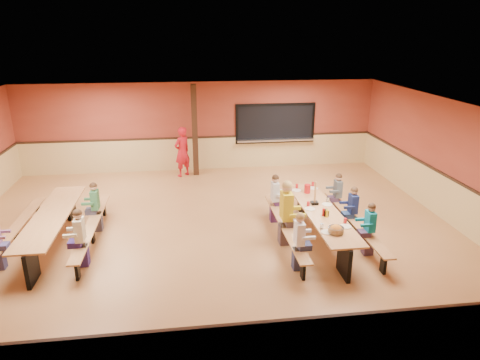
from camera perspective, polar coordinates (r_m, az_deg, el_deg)
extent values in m
plane|color=#A56C3E|center=(10.44, -3.90, -6.84)|extent=(12.00, 12.00, 0.00)
cube|color=brown|center=(14.70, -5.34, 7.10)|extent=(12.00, 0.04, 3.00)
cube|color=brown|center=(5.38, -0.57, -15.92)|extent=(12.00, 0.04, 3.00)
cube|color=brown|center=(11.82, 26.36, 2.09)|extent=(0.04, 10.00, 3.00)
cube|color=white|center=(9.51, -4.31, 9.60)|extent=(12.00, 10.00, 0.04)
cube|color=black|center=(14.98, 4.73, 7.55)|extent=(2.60, 0.06, 1.20)
cube|color=silver|center=(15.02, 4.74, 5.35)|extent=(2.70, 0.28, 0.06)
cube|color=black|center=(14.11, -6.05, 6.56)|extent=(0.18, 0.18, 3.00)
cube|color=#BA7E4A|center=(9.90, 10.76, -4.10)|extent=(0.75, 3.60, 0.04)
cube|color=black|center=(8.76, 13.73, -10.30)|extent=(0.08, 0.60, 0.70)
cube|color=black|center=(11.40, 8.28, -2.75)|extent=(0.08, 0.60, 0.70)
cube|color=#BA7E4A|center=(9.80, 6.04, -5.95)|extent=(0.26, 3.60, 0.04)
cube|color=black|center=(9.90, 5.99, -7.12)|extent=(0.06, 0.18, 0.41)
cube|color=#BA7E4A|center=(10.29, 15.05, -5.26)|extent=(0.26, 3.60, 0.04)
cube|color=black|center=(10.38, 14.95, -6.39)|extent=(0.06, 0.18, 0.41)
cube|color=#BA7E4A|center=(10.40, -23.82, -4.32)|extent=(0.75, 3.60, 0.04)
cube|color=black|center=(9.22, -26.04, -10.26)|extent=(0.08, 0.60, 0.70)
cube|color=black|center=(11.91, -21.65, -3.00)|extent=(0.08, 0.60, 0.70)
cube|color=#BA7E4A|center=(10.77, -27.84, -5.81)|extent=(0.26, 3.60, 0.04)
cube|color=black|center=(10.86, -27.65, -6.89)|extent=(0.06, 0.18, 0.41)
cube|color=#BA7E4A|center=(10.30, -19.19, -5.68)|extent=(0.26, 3.60, 0.04)
cube|color=black|center=(10.39, -19.05, -6.81)|extent=(0.06, 0.18, 0.41)
imported|color=red|center=(14.18, -7.71, 3.75)|extent=(0.72, 0.69, 1.66)
cylinder|color=red|center=(10.83, 8.97, -1.16)|extent=(0.16, 0.16, 0.22)
cube|color=black|center=(9.62, 11.37, -4.29)|extent=(0.10, 0.14, 0.13)
cylinder|color=yellow|center=(9.53, 11.52, -4.40)|extent=(0.06, 0.06, 0.17)
cylinder|color=#B2140F|center=(9.59, 11.07, -4.23)|extent=(0.06, 0.06, 0.17)
cube|color=black|center=(10.19, 9.90, -3.03)|extent=(0.16, 0.16, 0.06)
cube|color=#BA7E4A|center=(10.09, 9.99, -1.56)|extent=(0.02, 0.09, 0.50)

